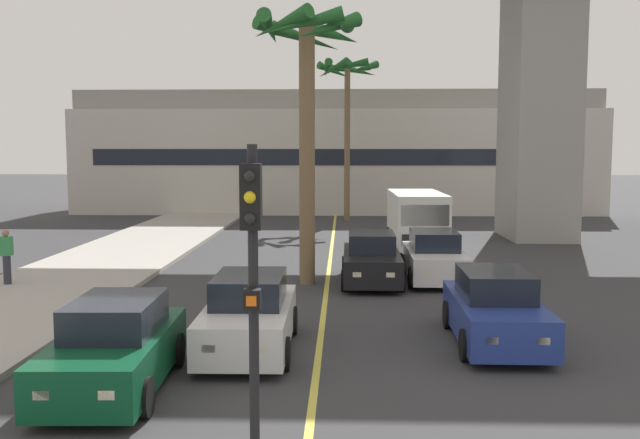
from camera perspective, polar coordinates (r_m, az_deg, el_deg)
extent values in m
cube|color=#DBCC4C|center=(25.04, 0.78, -3.72)|extent=(0.14, 56.00, 0.01)
cube|color=gray|center=(34.02, 17.39, 9.77)|extent=(2.80, 4.40, 13.31)
cube|color=beige|center=(47.02, 1.34, 4.75)|extent=(33.39, 8.00, 6.56)
cube|color=#9C998D|center=(47.11, 1.35, 9.48)|extent=(32.73, 7.20, 1.20)
cube|color=black|center=(43.00, 1.28, 5.09)|extent=(30.05, 0.04, 1.00)
cube|color=navy|center=(15.48, 14.07, -7.70)|extent=(1.75, 4.12, 0.80)
cube|color=black|center=(15.48, 14.02, -5.13)|extent=(1.42, 2.07, 0.60)
cube|color=#F2EDCC|center=(13.68, 17.69, -9.39)|extent=(0.24, 0.08, 0.14)
cube|color=#F2EDCC|center=(13.47, 13.80, -9.51)|extent=(0.24, 0.08, 0.14)
cylinder|color=black|center=(14.54, 18.21, -9.77)|extent=(0.23, 0.64, 0.64)
cylinder|color=black|center=(14.19, 11.82, -9.97)|extent=(0.23, 0.64, 0.64)
cylinder|color=black|center=(16.92, 15.90, -7.50)|extent=(0.23, 0.64, 0.64)
cylinder|color=black|center=(16.63, 10.43, -7.61)|extent=(0.23, 0.64, 0.64)
cube|color=white|center=(14.60, -5.80, -8.37)|extent=(1.75, 4.12, 0.80)
cube|color=black|center=(14.60, -5.76, -5.64)|extent=(1.42, 2.07, 0.60)
cube|color=#F2EDCC|center=(12.61, -4.78, -10.42)|extent=(0.24, 0.08, 0.14)
cube|color=#F2EDCC|center=(12.74, -9.04, -10.31)|extent=(0.24, 0.08, 0.14)
cylinder|color=black|center=(13.38, -2.96, -10.84)|extent=(0.23, 0.64, 0.64)
cylinder|color=black|center=(13.58, -9.89, -10.66)|extent=(0.23, 0.64, 0.64)
cylinder|color=black|center=(15.82, -2.29, -8.21)|extent=(0.23, 0.64, 0.64)
cylinder|color=black|center=(16.00, -8.14, -8.10)|extent=(0.23, 0.64, 0.64)
cube|color=#0C4728|center=(12.78, -16.36, -10.65)|extent=(1.85, 4.16, 0.80)
cube|color=black|center=(12.75, -16.26, -7.53)|extent=(1.47, 2.10, 0.60)
cube|color=#F2EDCC|center=(10.81, -16.94, -13.47)|extent=(0.24, 0.09, 0.14)
cube|color=#F2EDCC|center=(11.10, -21.69, -13.10)|extent=(0.24, 0.09, 0.14)
cylinder|color=black|center=(11.49, -14.14, -13.85)|extent=(0.24, 0.65, 0.64)
cylinder|color=black|center=(11.97, -21.87, -13.28)|extent=(0.24, 0.65, 0.64)
cylinder|color=black|center=(13.85, -11.58, -10.37)|extent=(0.24, 0.65, 0.64)
cylinder|color=black|center=(14.25, -18.06, -10.07)|extent=(0.24, 0.65, 0.64)
cube|color=black|center=(21.70, 4.20, -3.68)|extent=(1.73, 4.11, 0.80)
cube|color=black|center=(21.75, 4.20, -1.84)|extent=(1.41, 2.06, 0.60)
cube|color=#F2EDCC|center=(19.73, 5.75, -4.50)|extent=(0.24, 0.08, 0.14)
cube|color=#F2EDCC|center=(19.70, 3.03, -4.49)|extent=(0.24, 0.08, 0.14)
cylinder|color=black|center=(20.54, 6.57, -4.98)|extent=(0.22, 0.64, 0.64)
cylinder|color=black|center=(20.48, 2.04, -4.97)|extent=(0.22, 0.64, 0.64)
cylinder|color=black|center=(23.03, 6.11, -3.79)|extent=(0.22, 0.64, 0.64)
cylinder|color=black|center=(22.98, 2.08, -3.79)|extent=(0.22, 0.64, 0.64)
cube|color=white|center=(22.35, 9.29, -3.46)|extent=(1.72, 4.11, 0.80)
cube|color=black|center=(22.40, 9.27, -1.68)|extent=(1.40, 2.06, 0.60)
cube|color=#F2EDCC|center=(20.44, 11.28, -4.22)|extent=(0.24, 0.08, 0.14)
cube|color=#F2EDCC|center=(20.32, 8.67, -4.23)|extent=(0.24, 0.08, 0.14)
cylinder|color=black|center=(21.27, 11.86, -4.69)|extent=(0.22, 0.64, 0.64)
cylinder|color=black|center=(21.06, 7.51, -4.72)|extent=(0.22, 0.64, 0.64)
cylinder|color=black|center=(23.74, 10.84, -3.58)|extent=(0.22, 0.64, 0.64)
cylinder|color=black|center=(23.55, 6.95, -3.59)|extent=(0.22, 0.64, 0.64)
cube|color=silver|center=(28.94, 7.86, 0.13)|extent=(2.09, 5.23, 2.10)
cube|color=black|center=(26.37, 8.53, 0.33)|extent=(1.80, 0.11, 0.80)
cube|color=black|center=(26.42, 8.52, -1.69)|extent=(1.70, 0.09, 0.44)
cylinder|color=black|center=(27.64, 10.17, -2.12)|extent=(0.27, 0.76, 0.76)
cylinder|color=black|center=(27.40, 6.24, -2.13)|extent=(0.27, 0.76, 0.76)
cylinder|color=black|center=(30.70, 9.25, -1.32)|extent=(0.27, 0.76, 0.76)
cylinder|color=black|center=(30.48, 5.71, -1.32)|extent=(0.27, 0.76, 0.76)
cylinder|color=black|center=(8.43, -5.41, -8.31)|extent=(0.12, 0.12, 4.20)
cube|color=black|center=(8.05, -5.64, 1.85)|extent=(0.24, 0.20, 0.76)
sphere|color=black|center=(7.94, -5.75, 3.53)|extent=(0.14, 0.14, 0.14)
sphere|color=yellow|center=(7.95, -5.73, 1.80)|extent=(0.14, 0.14, 0.14)
sphere|color=black|center=(7.97, -5.72, 0.08)|extent=(0.14, 0.14, 0.14)
cube|color=black|center=(8.24, -5.54, -6.49)|extent=(0.20, 0.16, 0.24)
cube|color=orange|center=(8.16, -5.61, -6.61)|extent=(0.12, 0.03, 0.12)
cylinder|color=brown|center=(40.03, 2.22, 6.10)|extent=(0.33, 0.33, 8.70)
sphere|color=#236028|center=(40.30, 2.25, 12.51)|extent=(0.60, 0.60, 0.60)
cone|color=#236028|center=(40.46, 3.91, 12.16)|extent=(0.77, 2.41, 0.86)
cone|color=#236028|center=(41.17, 3.28, 11.93)|extent=(2.11, 1.83, 1.02)
cone|color=#236028|center=(41.43, 2.14, 12.07)|extent=(2.39, 0.58, 0.79)
cone|color=#236028|center=(41.17, 1.20, 11.95)|extent=(2.11, 1.83, 1.01)
cone|color=#236028|center=(40.15, 0.56, 12.14)|extent=(0.71, 2.40, 0.96)
cone|color=#236028|center=(39.44, 1.05, 12.13)|extent=(1.99, 1.96, 1.11)
cone|color=#236028|center=(39.12, 2.24, 12.39)|extent=(2.37, 0.46, 0.85)
cone|color=#236028|center=(39.47, 3.49, 12.17)|extent=(1.96, 2.00, 1.04)
cylinder|color=brown|center=(21.29, -1.06, 5.12)|extent=(0.48, 0.48, 7.79)
sphere|color=#236028|center=(21.62, -1.08, 15.89)|extent=(0.60, 0.60, 0.60)
cone|color=#236028|center=(21.44, 1.94, 15.41)|extent=(0.68, 2.28, 0.84)
cone|color=#236028|center=(22.18, 1.38, 14.72)|extent=(1.68, 2.06, 1.09)
cone|color=#236028|center=(22.65, -1.21, 14.51)|extent=(2.27, 0.66, 1.10)
cone|color=#236028|center=(22.46, -2.82, 14.87)|extent=(2.01, 1.77, 0.91)
cone|color=#236028|center=(21.74, -4.07, 15.17)|extent=(0.58, 2.27, 0.91)
cone|color=#236028|center=(20.78, -3.18, 15.58)|extent=(2.03, 1.75, 0.93)
cone|color=#236028|center=(20.49, -1.23, 15.70)|extent=(2.25, 0.46, 0.94)
cone|color=#236028|center=(20.67, 0.70, 15.33)|extent=(2.05, 1.70, 1.11)
cylinder|color=#2D2D38|center=(22.72, -24.10, -3.75)|extent=(0.22, 0.22, 0.85)
cube|color=#338C4C|center=(22.62, -24.17, -1.99)|extent=(0.34, 0.22, 0.56)
sphere|color=#9E7051|center=(22.58, -24.21, -1.01)|extent=(0.20, 0.20, 0.20)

